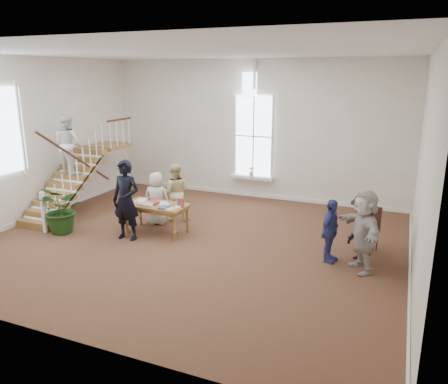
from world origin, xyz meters
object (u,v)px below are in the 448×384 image
at_px(woman_cluster_c, 363,231).
at_px(side_chair, 369,226).
at_px(woman_cluster_b, 361,227).
at_px(library_table, 156,207).
at_px(person_yellow, 175,192).
at_px(police_officer, 126,200).
at_px(floor_plant, 62,210).
at_px(woman_cluster_a, 330,231).
at_px(elderly_woman, 157,198).

xyz_separation_m(woman_cluster_c, side_chair, (0.03, 1.20, -0.28)).
bearing_deg(woman_cluster_c, woman_cluster_b, 159.78).
bearing_deg(side_chair, library_table, -151.67).
bearing_deg(woman_cluster_b, person_yellow, -77.01).
relative_size(police_officer, woman_cluster_b, 1.36).
xyz_separation_m(person_yellow, floor_plant, (-2.19, -2.05, -0.18)).
bearing_deg(person_yellow, woman_cluster_c, 140.68).
bearing_deg(woman_cluster_a, elderly_woman, 93.36).
height_order(library_table, woman_cluster_a, woman_cluster_a).
relative_size(woman_cluster_c, floor_plant, 1.38).
bearing_deg(library_table, person_yellow, 93.59).
relative_size(elderly_woman, floor_plant, 1.15).
relative_size(police_officer, person_yellow, 1.23).
xyz_separation_m(woman_cluster_a, woman_cluster_c, (0.70, -0.20, 0.17)).
height_order(woman_cluster_a, woman_cluster_c, woman_cluster_c).
height_order(police_officer, floor_plant, police_officer).
relative_size(elderly_woman, woman_cluster_c, 0.83).
bearing_deg(library_table, floor_plant, -155.65).
xyz_separation_m(elderly_woman, side_chair, (5.54, 0.31, -0.13)).
bearing_deg(woman_cluster_b, library_table, -64.56).
xyz_separation_m(person_yellow, woman_cluster_c, (5.21, -1.39, 0.06)).
bearing_deg(police_officer, floor_plant, -171.65).
distance_m(police_officer, woman_cluster_b, 5.60).
bearing_deg(person_yellow, woman_cluster_a, 140.82).
xyz_separation_m(police_officer, woman_cluster_a, (4.90, 0.56, -0.29)).
bearing_deg(woman_cluster_c, floor_plant, -114.19).
distance_m(elderly_woman, person_yellow, 0.59).
bearing_deg(woman_cluster_a, woman_cluster_c, -94.32).
bearing_deg(library_table, side_chair, 11.62).
height_order(floor_plant, side_chair, floor_plant).
bearing_deg(side_chair, elderly_woman, -158.52).
bearing_deg(side_chair, woman_cluster_c, -73.10).
height_order(elderly_woman, side_chair, elderly_woman).
bearing_deg(floor_plant, woman_cluster_b, 10.16).
bearing_deg(side_chair, police_officer, -146.26).
height_order(person_yellow, woman_cluster_b, person_yellow).
distance_m(elderly_woman, woman_cluster_a, 4.85).
height_order(woman_cluster_b, floor_plant, woman_cluster_b).
relative_size(person_yellow, woman_cluster_b, 1.11).
xyz_separation_m(person_yellow, side_chair, (5.24, -0.19, -0.22)).
relative_size(police_officer, woman_cluster_c, 1.14).
height_order(person_yellow, woman_cluster_a, person_yellow).
xyz_separation_m(elderly_woman, person_yellow, (0.30, 0.50, 0.09)).
bearing_deg(elderly_woman, side_chair, 171.15).
distance_m(police_officer, woman_cluster_a, 4.94).
height_order(elderly_woman, floor_plant, elderly_woman).
distance_m(elderly_woman, side_chair, 5.55).
bearing_deg(elderly_woman, woman_cluster_b, 165.38).
height_order(police_officer, side_chair, police_officer).
relative_size(library_table, woman_cluster_a, 1.19).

